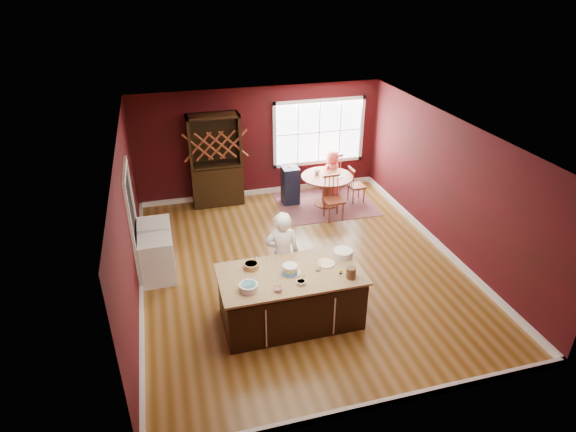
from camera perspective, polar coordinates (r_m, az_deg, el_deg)
The scene contains 28 objects.
room_shell at distance 8.70m, azimuth 1.59°, elevation 1.40°, with size 7.00×7.00×7.00m.
window at distance 12.14m, azimuth 3.69°, elevation 9.90°, with size 2.36×0.10×1.66m, color white, non-canonical shape.
doorway at distance 9.09m, azimuth -17.82°, elevation -1.08°, with size 0.08×1.26×2.13m, color white, non-canonical shape.
kitchen_island at distance 7.84m, azimuth 0.32°, elevation -9.69°, with size 2.26×1.19×0.92m.
dining_table at distance 11.54m, azimuth 4.62°, elevation 3.77°, with size 1.23×1.23×0.75m.
baker at distance 8.20m, azimuth -0.68°, elevation -4.64°, with size 0.60×0.39×1.63m, color white.
layer_cake at distance 7.53m, azimuth 0.24°, elevation -6.30°, with size 0.34×0.34×0.14m, color white, non-canonical shape.
bowl_blue at distance 7.19m, azimuth -4.69°, elevation -8.42°, with size 0.29×0.29×0.11m, color beige.
bowl_yellow at distance 7.67m, azimuth -4.39°, elevation -5.90°, with size 0.24×0.24×0.09m, color #AF743E.
bowl_pink at distance 7.17m, azimuth -1.19°, elevation -8.71°, with size 0.14×0.14×0.05m, color silver.
bowl_olive at distance 7.31m, azimuth 1.54°, elevation -7.89°, with size 0.15×0.15×0.06m, color beige.
drinking_glass at distance 7.59m, azimuth 3.62°, elevation -6.00°, with size 0.08×0.08×0.16m, color white.
dinner_plate at distance 7.80m, azimuth 4.54°, elevation -5.63°, with size 0.29×0.29×0.02m, color beige.
white_tub at distance 8.00m, azimuth 6.52°, elevation -4.40°, with size 0.32×0.32×0.11m, color silver.
stoneware_crock at distance 7.47m, azimuth 7.48°, elevation -6.68°, with size 0.15×0.15×0.18m, color brown.
toy_figurine at distance 7.57m, azimuth 6.27°, elevation -6.57°, with size 0.05×0.05×0.08m, color #FDDC04, non-canonical shape.
rug at distance 11.77m, azimuth 4.52°, elevation 1.42°, with size 2.30×1.78×0.01m, color brown.
chair_east at distance 11.82m, azimuth 8.15°, elevation 3.73°, with size 0.38×0.36×0.91m, color brown, non-canonical shape.
chair_south at distance 10.89m, azimuth 5.46°, elevation 2.09°, with size 0.43×0.41×1.03m, color brown, non-canonical shape.
chair_north at distance 12.34m, azimuth 5.12°, elevation 5.25°, with size 0.43×0.41×1.02m, color #985522, non-canonical shape.
seated_woman at distance 12.05m, azimuth 5.21°, elevation 5.08°, with size 0.58×0.37×1.18m, color #E95656.
high_chair at distance 11.62m, azimuth 0.28°, elevation 3.74°, with size 0.39×0.39×0.96m, color #1B2246, non-canonical shape.
toddler at distance 11.53m, azimuth 0.56°, elevation 5.32°, with size 0.18×0.14×0.26m, color #8CA5BF, non-canonical shape.
table_plate at distance 11.45m, azimuth 6.00°, elevation 4.72°, with size 0.21×0.21×0.02m, color beige.
table_cup at distance 11.53m, azimuth 3.45°, elevation 5.22°, with size 0.13×0.13×0.10m, color white.
hutch at distance 11.49m, azimuth -8.58°, elevation 6.51°, with size 1.21×0.50×2.21m, color #342313.
washer at distance 9.09m, azimuth -15.23°, elevation -5.05°, with size 0.59×0.58×0.86m, color silver.
dryer at distance 9.64m, azimuth -15.36°, elevation -3.01°, with size 0.60×0.59×0.88m, color silver.
Camera 1 is at (-2.29, -7.45, 5.21)m, focal length 30.00 mm.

